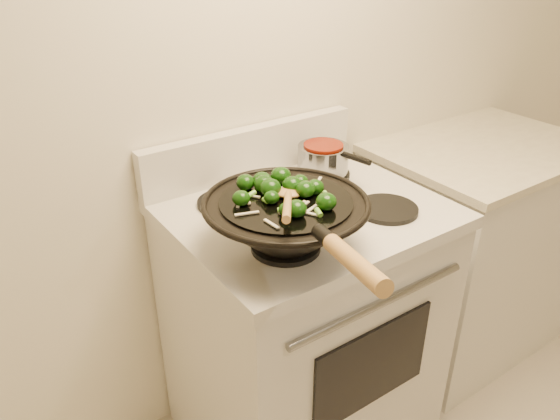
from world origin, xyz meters
TOP-DOWN VIEW (x-y plane):
  - stove at (-0.27, 1.17)m, footprint 0.78×0.67m
  - counter_unit at (0.63, 1.20)m, footprint 0.84×0.62m
  - wok at (-0.45, 1.01)m, footprint 0.42×0.68m
  - stirfry at (-0.44, 1.04)m, footprint 0.30×0.28m
  - wooden_spoon at (-0.48, 0.97)m, footprint 0.22×0.28m
  - saucepan at (-0.09, 1.32)m, footprint 0.17×0.27m

SIDE VIEW (x-z plane):
  - counter_unit at x=0.63m, z-range 0.00..0.91m
  - stove at x=-0.27m, z-range -0.07..1.01m
  - saucepan at x=-0.09m, z-range 0.93..1.03m
  - wok at x=-0.45m, z-range 0.90..1.11m
  - stirfry at x=-0.44m, z-range 1.05..1.10m
  - wooden_spoon at x=-0.48m, z-range 1.04..1.14m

